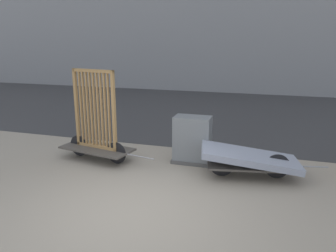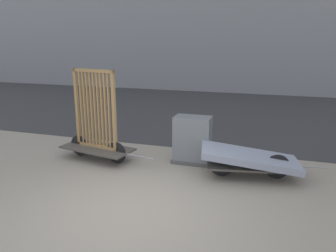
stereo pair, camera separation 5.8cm
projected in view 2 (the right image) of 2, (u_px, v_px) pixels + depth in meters
ground_plane at (131, 212)px, 5.42m from camera, size 60.00×60.00×0.00m
road_strip at (215, 111)px, 13.09m from camera, size 56.00×9.73×0.01m
bike_cart_with_bedframe at (97, 131)px, 7.66m from camera, size 2.46×1.08×2.13m
bike_cart_with_mattress at (250, 159)px, 6.71m from camera, size 2.60×1.28×0.64m
utility_cabinet at (192, 141)px, 7.52m from camera, size 0.89×0.54×1.09m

